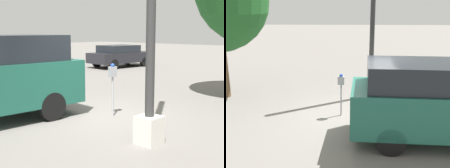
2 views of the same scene
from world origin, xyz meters
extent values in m
plane|color=slate|center=(0.00, 0.00, 0.00)|extent=(80.00, 80.00, 0.00)
cylinder|color=#9E9EA3|center=(-0.33, 0.45, 0.51)|extent=(0.05, 0.05, 1.02)
cube|color=gray|center=(-0.33, 0.45, 1.15)|extent=(0.21, 0.14, 0.26)
sphere|color=navy|center=(-0.33, 0.45, 1.30)|extent=(0.11, 0.11, 0.11)
cube|color=beige|center=(0.75, 2.44, 0.28)|extent=(0.44, 0.44, 0.55)
cylinder|color=black|center=(0.98, -0.35, 0.35)|extent=(0.71, 0.26, 0.70)
cylinder|color=black|center=(0.89, -1.94, 0.35)|extent=(0.71, 0.26, 0.70)
cube|color=black|center=(-9.25, -7.34, 0.58)|extent=(4.08, 2.09, 0.58)
cube|color=black|center=(-9.05, -7.36, 1.08)|extent=(2.31, 1.78, 0.42)
cube|color=orange|center=(-11.21, -7.71, 0.44)|extent=(0.09, 0.13, 0.20)
cylinder|color=black|center=(-10.53, -7.97, 0.29)|extent=(0.59, 0.26, 0.57)
cylinder|color=black|center=(-10.39, -6.47, 0.29)|extent=(0.59, 0.26, 0.57)
cylinder|color=black|center=(-8.11, -8.21, 0.29)|extent=(0.59, 0.26, 0.57)
cylinder|color=black|center=(-7.96, -6.71, 0.29)|extent=(0.59, 0.26, 0.57)
camera|label=1|loc=(5.86, 6.32, 2.19)|focal=55.00mm
camera|label=2|loc=(-0.13, -7.86, 3.42)|focal=45.00mm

